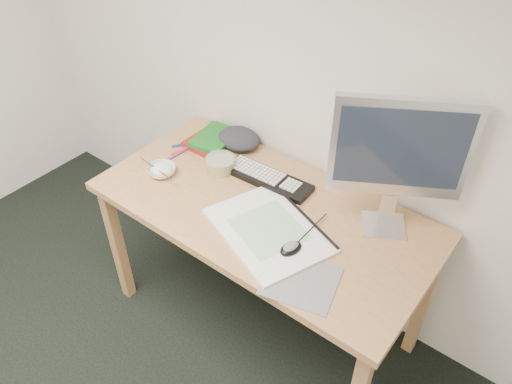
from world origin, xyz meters
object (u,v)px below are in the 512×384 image
keyboard (268,179)px  sketchpad (269,230)px  desk (263,222)px  monitor (400,152)px  rice_bowl (162,171)px

keyboard → sketchpad: bearing=-55.2°
desk → keyboard: keyboard is taller
desk → keyboard: 0.20m
keyboard → monitor: monitor is taller
desk → rice_bowl: rice_bowl is taller
keyboard → rice_bowl: rice_bowl is taller
keyboard → rice_bowl: 0.47m
desk → rice_bowl: bearing=-168.1°
sketchpad → keyboard: keyboard is taller
sketchpad → rice_bowl: bearing=-159.0°
monitor → desk: bearing=173.9°
monitor → rice_bowl: 1.02m
sketchpad → keyboard: size_ratio=1.17×
keyboard → monitor: 0.63m
sketchpad → monitor: (0.33, 0.30, 0.34)m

